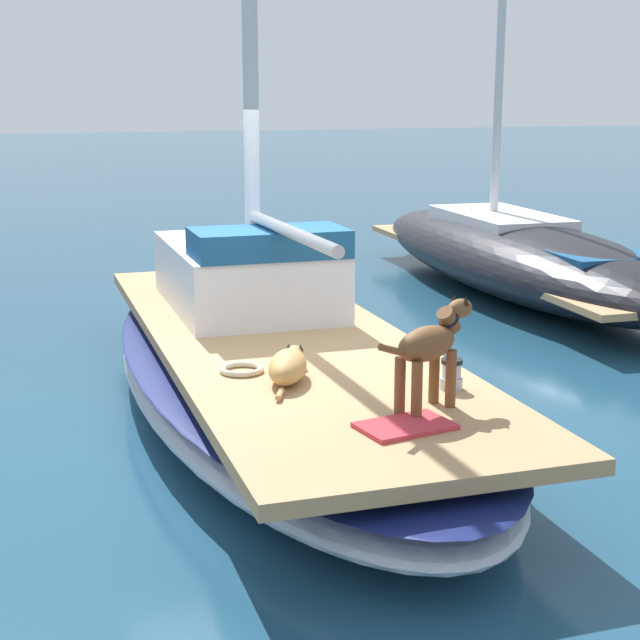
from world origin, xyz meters
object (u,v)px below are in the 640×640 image
Objects in this scene: deck_towel at (405,426)px; moored_boat_starboard_side at (518,253)px; deck_winch at (451,375)px; sailboat_main at (280,372)px; dog_brown at (431,346)px; dog_tan at (288,366)px; coiled_rope at (242,369)px.

moored_boat_starboard_side is (4.51, 6.25, -0.14)m from deck_towel.
sailboat_main is at bearing 109.63° from deck_winch.
dog_brown is 1.55× the size of deck_towel.
dog_tan is at bearing 106.46° from deck_towel.
dog_brown is 0.59m from deck_winch.
deck_towel is 0.07× the size of moored_boat_starboard_side.
dog_brown is at bearing -133.27° from deck_winch.
deck_winch is (0.99, -0.56, -0.01)m from dog_tan.
coiled_rope is (-0.26, 0.30, -0.08)m from dog_tan.
dog_brown is 0.58m from deck_towel.
dog_brown is (0.32, -2.21, 0.75)m from sailboat_main.
coiled_rope is at bearing 126.56° from dog_brown.
dog_brown is 1.58m from coiled_rope.
deck_towel is at bearing -73.54° from dog_tan.
deck_winch is at bearing -124.64° from moored_boat_starboard_side.
dog_tan is 2.76× the size of coiled_rope.
coiled_rope is at bearing 130.48° from dog_tan.
sailboat_main is 2.35m from dog_brown.
moored_boat_starboard_side reaches higher than sailboat_main.
moored_boat_starboard_side is (4.21, 5.97, -0.55)m from dog_brown.
moored_boat_starboard_side is at bearing 54.17° from deck_towel.
dog_brown is at bearing 43.36° from deck_towel.
coiled_rope is at bearing 112.18° from deck_towel.
deck_towel is at bearing -125.83° from moored_boat_starboard_side.
deck_winch is 6.82m from moored_boat_starboard_side.
sailboat_main is at bearing 58.56° from coiled_rope.
dog_tan is 1.60× the size of deck_towel.
coiled_rope reaches higher than sailboat_main.
dog_tan is (-0.34, -1.28, 0.43)m from sailboat_main.
moored_boat_starboard_side reaches higher than dog_tan.
coiled_rope is 0.04× the size of moored_boat_starboard_side.
dog_brown reaches higher than deck_winch.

